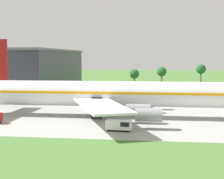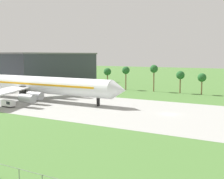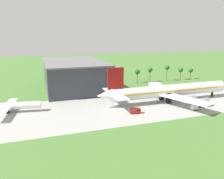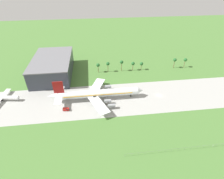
# 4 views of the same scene
# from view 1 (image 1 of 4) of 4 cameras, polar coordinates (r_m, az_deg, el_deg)

# --- Properties ---
(jet_airliner) EXTENTS (77.28, 51.43, 19.12)m
(jet_airliner) POSITION_cam_1_polar(r_m,az_deg,el_deg) (83.84, -0.87, -0.70)
(jet_airliner) COLOR white
(jet_airliner) RESTS_ON ground_plane
(fuel_truck) EXTENTS (5.14, 2.38, 2.18)m
(fuel_truck) POSITION_cam_1_polar(r_m,az_deg,el_deg) (68.25, 1.27, -5.96)
(fuel_truck) COLOR black
(fuel_truck) RESTS_ON ground_plane
(terminal_building) EXTENTS (36.72, 61.20, 17.57)m
(terminal_building) POSITION_cam_1_polar(r_m,az_deg,el_deg) (141.28, -14.89, 2.88)
(terminal_building) COLOR #333842
(terminal_building) RESTS_ON ground_plane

